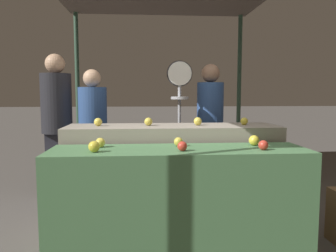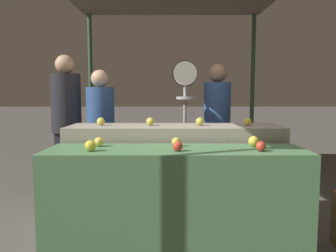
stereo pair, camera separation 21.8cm
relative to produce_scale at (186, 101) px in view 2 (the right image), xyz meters
name	(u,v)px [view 2 (the right image)]	position (x,y,z in m)	size (l,w,h in m)	color
display_counter_front	(176,204)	(-0.13, -1.17, -0.79)	(2.03, 0.55, 0.89)	#4C7A4C
display_counter_back	(175,177)	(-0.13, -0.57, -0.73)	(2.03, 0.55, 1.01)	gray
apple_front_0	(91,146)	(-0.78, -1.28, -0.30)	(0.09, 0.09, 0.09)	gold
apple_front_1	(178,146)	(-0.12, -1.28, -0.31)	(0.07, 0.07, 0.07)	red
apple_front_2	(261,146)	(0.51, -1.28, -0.31)	(0.08, 0.08, 0.08)	red
apple_front_3	(99,142)	(-0.76, -1.05, -0.31)	(0.08, 0.08, 0.08)	yellow
apple_front_4	(177,142)	(-0.12, -1.05, -0.31)	(0.08, 0.08, 0.08)	gold
apple_front_5	(254,141)	(0.51, -1.06, -0.30)	(0.09, 0.09, 0.09)	gold
apple_back_0	(101,122)	(-0.84, -0.57, -0.18)	(0.08, 0.08, 0.08)	yellow
apple_back_1	(151,122)	(-0.36, -0.57, -0.18)	(0.08, 0.08, 0.08)	gold
apple_back_2	(200,121)	(0.12, -0.57, -0.18)	(0.08, 0.08, 0.08)	gold
apple_back_3	(248,122)	(0.58, -0.56, -0.18)	(0.07, 0.07, 0.07)	gold
produce_scale	(186,101)	(0.00, 0.00, 0.00)	(0.29, 0.20, 1.69)	#99999E
person_vendor_at_scale	(217,122)	(0.40, 0.22, -0.26)	(0.39, 0.39, 1.67)	#2D2D38
person_customer_left	(101,126)	(-1.02, 0.28, -0.31)	(0.41, 0.41, 1.61)	#2D2D38
person_customer_right	(67,116)	(-1.47, 0.41, -0.19)	(0.39, 0.39, 1.80)	#2D2D38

